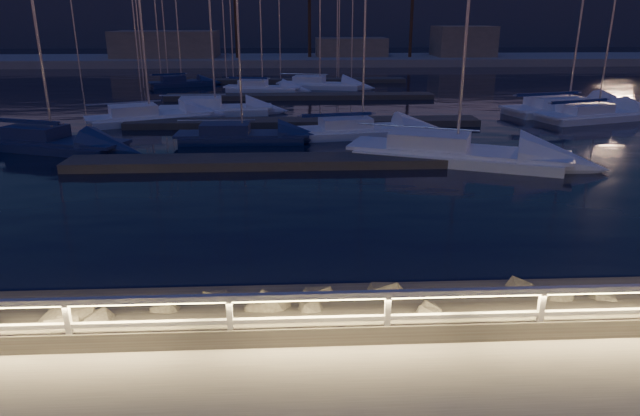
{
  "coord_description": "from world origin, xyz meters",
  "views": [
    {
      "loc": [
        -0.79,
        -9.59,
        6.0
      ],
      "look_at": [
        -0.09,
        4.0,
        1.38
      ],
      "focal_mm": 32.0,
      "sensor_mm": 36.0,
      "label": 1
    }
  ],
  "objects_px": {
    "sailboat_j": "(147,116)",
    "sailboat_l": "(565,107)",
    "sailboat_c": "(359,129)",
    "guard_rail": "(332,306)",
    "sailboat_g": "(239,135)",
    "sailboat_d": "(451,151)",
    "sailboat_b": "(50,141)",
    "sailboat_n": "(261,87)",
    "sailboat_h": "(595,114)",
    "sailboat_f": "(212,108)",
    "sailboat_i": "(180,82)",
    "sailboat_k": "(318,84)"
  },
  "relations": [
    {
      "from": "sailboat_b",
      "to": "sailboat_n",
      "type": "xyz_separation_m",
      "value": [
        9.72,
        22.8,
        -0.04
      ]
    },
    {
      "from": "sailboat_j",
      "to": "sailboat_f",
      "type": "bearing_deg",
      "value": 16.2
    },
    {
      "from": "sailboat_b",
      "to": "sailboat_c",
      "type": "distance_m",
      "value": 16.47
    },
    {
      "from": "guard_rail",
      "to": "sailboat_h",
      "type": "distance_m",
      "value": 33.15
    },
    {
      "from": "sailboat_d",
      "to": "sailboat_l",
      "type": "relative_size",
      "value": 1.06
    },
    {
      "from": "sailboat_c",
      "to": "sailboat_h",
      "type": "height_order",
      "value": "sailboat_h"
    },
    {
      "from": "sailboat_f",
      "to": "sailboat_i",
      "type": "height_order",
      "value": "sailboat_f"
    },
    {
      "from": "sailboat_b",
      "to": "sailboat_g",
      "type": "height_order",
      "value": "sailboat_b"
    },
    {
      "from": "sailboat_d",
      "to": "sailboat_l",
      "type": "bearing_deg",
      "value": 70.51
    },
    {
      "from": "sailboat_d",
      "to": "sailboat_h",
      "type": "bearing_deg",
      "value": 62.31
    },
    {
      "from": "sailboat_j",
      "to": "sailboat_l",
      "type": "relative_size",
      "value": 0.82
    },
    {
      "from": "sailboat_g",
      "to": "sailboat_k",
      "type": "distance_m",
      "value": 24.27
    },
    {
      "from": "sailboat_i",
      "to": "sailboat_j",
      "type": "relative_size",
      "value": 0.79
    },
    {
      "from": "sailboat_d",
      "to": "sailboat_j",
      "type": "height_order",
      "value": "sailboat_d"
    },
    {
      "from": "sailboat_i",
      "to": "sailboat_l",
      "type": "height_order",
      "value": "sailboat_l"
    },
    {
      "from": "sailboat_b",
      "to": "sailboat_d",
      "type": "xyz_separation_m",
      "value": [
        19.94,
        -3.42,
        0.03
      ]
    },
    {
      "from": "sailboat_k",
      "to": "sailboat_f",
      "type": "bearing_deg",
      "value": -105.28
    },
    {
      "from": "sailboat_b",
      "to": "sailboat_c",
      "type": "xyz_separation_m",
      "value": [
        16.26,
        2.62,
        -0.03
      ]
    },
    {
      "from": "sailboat_d",
      "to": "sailboat_g",
      "type": "xyz_separation_m",
      "value": [
        -10.39,
        4.81,
        -0.08
      ]
    },
    {
      "from": "sailboat_h",
      "to": "sailboat_i",
      "type": "xyz_separation_m",
      "value": [
        -30.71,
        20.38,
        -0.03
      ]
    },
    {
      "from": "sailboat_d",
      "to": "sailboat_j",
      "type": "distance_m",
      "value": 20.01
    },
    {
      "from": "guard_rail",
      "to": "sailboat_g",
      "type": "bearing_deg",
      "value": 99.48
    },
    {
      "from": "sailboat_l",
      "to": "sailboat_g",
      "type": "bearing_deg",
      "value": -173.45
    },
    {
      "from": "sailboat_c",
      "to": "sailboat_d",
      "type": "distance_m",
      "value": 7.08
    },
    {
      "from": "guard_rail",
      "to": "sailboat_j",
      "type": "bearing_deg",
      "value": 109.97
    },
    {
      "from": "sailboat_g",
      "to": "sailboat_h",
      "type": "relative_size",
      "value": 0.84
    },
    {
      "from": "sailboat_h",
      "to": "sailboat_k",
      "type": "height_order",
      "value": "sailboat_h"
    },
    {
      "from": "sailboat_f",
      "to": "sailboat_k",
      "type": "distance_m",
      "value": 16.52
    },
    {
      "from": "sailboat_b",
      "to": "sailboat_h",
      "type": "relative_size",
      "value": 0.93
    },
    {
      "from": "sailboat_n",
      "to": "sailboat_j",
      "type": "bearing_deg",
      "value": -102.08
    },
    {
      "from": "sailboat_b",
      "to": "sailboat_c",
      "type": "relative_size",
      "value": 1.02
    },
    {
      "from": "sailboat_j",
      "to": "sailboat_l",
      "type": "height_order",
      "value": "sailboat_l"
    },
    {
      "from": "sailboat_i",
      "to": "sailboat_h",
      "type": "bearing_deg",
      "value": -56.35
    },
    {
      "from": "sailboat_i",
      "to": "sailboat_k",
      "type": "xyz_separation_m",
      "value": [
        13.28,
        -2.38,
        0.03
      ]
    },
    {
      "from": "sailboat_j",
      "to": "sailboat_k",
      "type": "relative_size",
      "value": 0.98
    },
    {
      "from": "sailboat_h",
      "to": "guard_rail",
      "type": "bearing_deg",
      "value": -142.64
    },
    {
      "from": "sailboat_d",
      "to": "sailboat_g",
      "type": "bearing_deg",
      "value": 177.42
    },
    {
      "from": "sailboat_b",
      "to": "sailboat_c",
      "type": "height_order",
      "value": "sailboat_b"
    },
    {
      "from": "sailboat_j",
      "to": "sailboat_n",
      "type": "xyz_separation_m",
      "value": [
        6.56,
        15.33,
        -0.04
      ]
    },
    {
      "from": "sailboat_g",
      "to": "sailboat_n",
      "type": "xyz_separation_m",
      "value": [
        0.17,
        21.41,
        0.01
      ]
    },
    {
      "from": "guard_rail",
      "to": "sailboat_f",
      "type": "xyz_separation_m",
      "value": [
        -6.16,
        30.51,
        -0.93
      ]
    },
    {
      "from": "sailboat_d",
      "to": "sailboat_j",
      "type": "bearing_deg",
      "value": 169.28
    },
    {
      "from": "sailboat_b",
      "to": "sailboat_j",
      "type": "distance_m",
      "value": 8.12
    },
    {
      "from": "sailboat_d",
      "to": "sailboat_k",
      "type": "height_order",
      "value": "sailboat_d"
    },
    {
      "from": "guard_rail",
      "to": "sailboat_f",
      "type": "height_order",
      "value": "sailboat_f"
    },
    {
      "from": "sailboat_b",
      "to": "sailboat_k",
      "type": "height_order",
      "value": "sailboat_k"
    },
    {
      "from": "sailboat_h",
      "to": "sailboat_i",
      "type": "bearing_deg",
      "value": 129.38
    },
    {
      "from": "sailboat_h",
      "to": "sailboat_n",
      "type": "distance_m",
      "value": 27.61
    },
    {
      "from": "sailboat_i",
      "to": "sailboat_n",
      "type": "relative_size",
      "value": 0.9
    },
    {
      "from": "sailboat_l",
      "to": "sailboat_c",
      "type": "bearing_deg",
      "value": -169.38
    }
  ]
}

